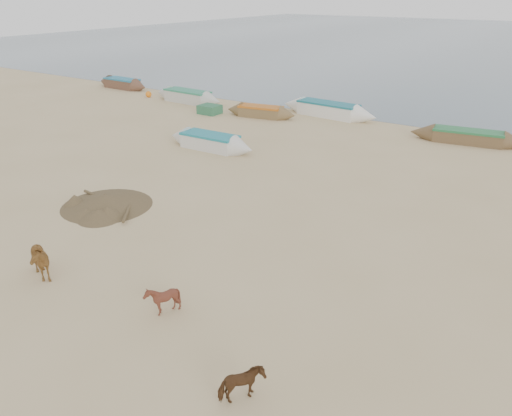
{
  "coord_description": "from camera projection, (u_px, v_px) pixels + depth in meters",
  "views": [
    {
      "loc": [
        8.87,
        -9.28,
        8.1
      ],
      "look_at": [
        0.0,
        4.0,
        1.0
      ],
      "focal_mm": 35.0,
      "sensor_mm": 36.0,
      "label": 1
    }
  ],
  "objects": [
    {
      "name": "debris_pile",
      "position": [
        106.0,
        201.0,
        20.07
      ],
      "size": [
        4.61,
        4.61,
        0.45
      ],
      "primitive_type": "cone",
      "rotation": [
        0.0,
        0.0,
        -0.33
      ],
      "color": "brown",
      "rests_on": "ground"
    },
    {
      "name": "beach_clutter",
      "position": [
        487.0,
        144.0,
        27.01
      ],
      "size": [
        44.85,
        5.91,
        0.64
      ],
      "color": "#2E6745",
      "rests_on": "ground"
    },
    {
      "name": "waterline_canoes",
      "position": [
        404.0,
        125.0,
        30.17
      ],
      "size": [
        56.02,
        4.66,
        0.95
      ],
      "color": "brown",
      "rests_on": "ground"
    },
    {
      "name": "ground",
      "position": [
        182.0,
        284.0,
        14.84
      ],
      "size": [
        140.0,
        140.0,
        0.0
      ],
      "primitive_type": "plane",
      "color": "tan",
      "rests_on": "ground"
    },
    {
      "name": "calf_right",
      "position": [
        242.0,
        386.0,
        10.48
      ],
      "size": [
        0.83,
        0.93,
        0.84
      ],
      "primitive_type": "imported",
      "rotation": [
        0.0,
        0.0,
        1.43
      ],
      "color": "#50311A",
      "rests_on": "ground"
    },
    {
      "name": "calf_front",
      "position": [
        162.0,
        299.0,
        13.34
      ],
      "size": [
        1.01,
        0.96,
        0.89
      ],
      "primitive_type": "imported",
      "rotation": [
        0.0,
        0.0,
        -1.19
      ],
      "color": "#56281B",
      "rests_on": "ground"
    },
    {
      "name": "cow_adult",
      "position": [
        36.0,
        260.0,
        14.95
      ],
      "size": [
        1.57,
        1.05,
        1.22
      ],
      "primitive_type": "imported",
      "rotation": [
        0.0,
        0.0,
        1.27
      ],
      "color": "olive",
      "rests_on": "ground"
    },
    {
      "name": "near_canoe",
      "position": [
        210.0,
        141.0,
        27.07
      ],
      "size": [
        5.47,
        1.41,
        0.83
      ],
      "primitive_type": null,
      "rotation": [
        0.0,
        0.0,
        0.03
      ],
      "color": "silver",
      "rests_on": "ground"
    }
  ]
}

